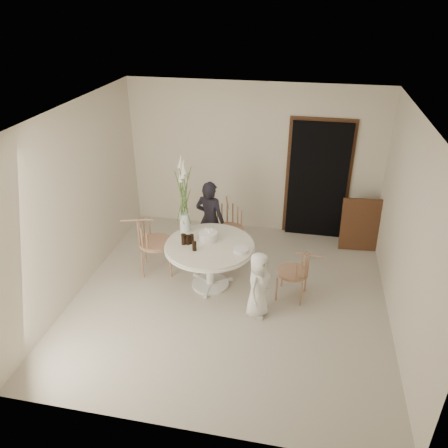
% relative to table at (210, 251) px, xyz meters
% --- Properties ---
extents(ground, '(4.50, 4.50, 0.00)m').
position_rel_table_xyz_m(ground, '(0.35, -0.25, -0.62)').
color(ground, '#B8AC9D').
rests_on(ground, ground).
extents(room_shell, '(4.50, 4.50, 4.50)m').
position_rel_table_xyz_m(room_shell, '(0.35, -0.25, 1.00)').
color(room_shell, white).
rests_on(room_shell, ground).
extents(doorway, '(1.00, 0.10, 2.10)m').
position_rel_table_xyz_m(doorway, '(1.50, 1.94, 0.43)').
color(doorway, black).
rests_on(doorway, ground).
extents(door_trim, '(1.12, 0.03, 2.22)m').
position_rel_table_xyz_m(door_trim, '(1.50, 1.98, 0.49)').
color(door_trim, brown).
rests_on(door_trim, ground).
extents(table, '(1.33, 1.33, 0.73)m').
position_rel_table_xyz_m(table, '(0.00, 0.00, 0.00)').
color(table, white).
rests_on(table, ground).
extents(picture_frame, '(0.70, 0.26, 0.91)m').
position_rel_table_xyz_m(picture_frame, '(2.30, 1.58, -0.16)').
color(picture_frame, brown).
rests_on(picture_frame, ground).
extents(chair_far, '(0.59, 0.62, 0.90)m').
position_rel_table_xyz_m(chair_far, '(0.08, 1.01, -0.03)').
color(chair_far, '#AB7D5D').
rests_on(chair_far, ground).
extents(chair_right, '(0.50, 0.47, 0.78)m').
position_rel_table_xyz_m(chair_right, '(1.33, -0.04, -0.11)').
color(chair_right, '#AB7D5D').
rests_on(chair_right, ground).
extents(chair_left, '(0.64, 0.61, 0.93)m').
position_rel_table_xyz_m(chair_left, '(-1.05, 0.21, -0.01)').
color(chair_left, '#AB7D5D').
rests_on(chair_left, ground).
extents(girl, '(0.56, 0.42, 1.36)m').
position_rel_table_xyz_m(girl, '(-0.19, 0.83, 0.07)').
color(girl, black).
rests_on(girl, ground).
extents(boy, '(0.43, 0.54, 0.98)m').
position_rel_table_xyz_m(boy, '(0.79, -0.52, -0.13)').
color(boy, white).
rests_on(boy, ground).
extents(birthday_cake, '(0.28, 0.28, 0.18)m').
position_rel_table_xyz_m(birthday_cake, '(-0.05, 0.12, 0.18)').
color(birthday_cake, white).
rests_on(birthday_cake, table).
extents(cola_tumbler_a, '(0.08, 0.08, 0.14)m').
position_rel_table_xyz_m(cola_tumbler_a, '(-0.26, -0.02, 0.18)').
color(cola_tumbler_a, black).
rests_on(cola_tumbler_a, table).
extents(cola_tumbler_b, '(0.07, 0.07, 0.14)m').
position_rel_table_xyz_m(cola_tumbler_b, '(-0.17, -0.21, 0.18)').
color(cola_tumbler_b, black).
rests_on(cola_tumbler_b, table).
extents(cola_tumbler_c, '(0.08, 0.08, 0.16)m').
position_rel_table_xyz_m(cola_tumbler_c, '(-0.37, -0.07, 0.19)').
color(cola_tumbler_c, black).
rests_on(cola_tumbler_c, table).
extents(cola_tumbler_d, '(0.08, 0.08, 0.14)m').
position_rel_table_xyz_m(cola_tumbler_d, '(-0.31, -0.06, 0.19)').
color(cola_tumbler_d, black).
rests_on(cola_tumbler_d, table).
extents(plate_stack, '(0.25, 0.25, 0.05)m').
position_rel_table_xyz_m(plate_stack, '(0.48, -0.12, 0.14)').
color(plate_stack, white).
rests_on(plate_stack, table).
extents(flower_vase, '(0.17, 0.17, 1.22)m').
position_rel_table_xyz_m(flower_vase, '(-0.45, 0.31, 0.69)').
color(flower_vase, silver).
rests_on(flower_vase, table).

